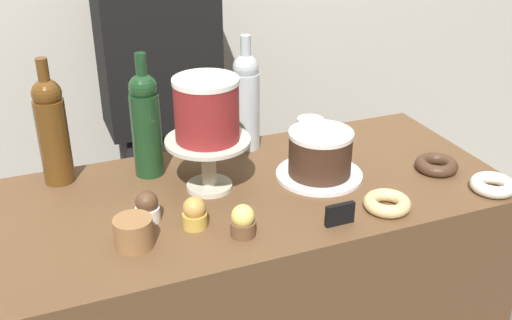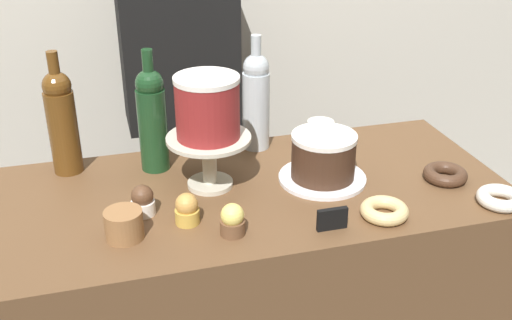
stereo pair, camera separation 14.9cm
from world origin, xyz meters
name	(u,v)px [view 2 (the right image)]	position (x,y,z in m)	size (l,w,h in m)	color
cake_stand_pedestal	(209,153)	(-0.11, 0.05, 0.99)	(0.21, 0.21, 0.14)	beige
white_layer_cake	(207,107)	(-0.11, 0.05, 1.11)	(0.16, 0.16, 0.15)	maroon
silver_serving_platter	(323,178)	(0.18, 0.00, 0.90)	(0.23, 0.23, 0.01)	white
chocolate_round_cake	(324,156)	(0.18, 0.00, 0.96)	(0.17, 0.17, 0.12)	#3D2619
wine_bottle_green	(152,118)	(-0.23, 0.18, 1.04)	(0.08, 0.08, 0.33)	#193D1E
wine_bottle_clear	(256,99)	(0.07, 0.24, 1.04)	(0.08, 0.08, 0.33)	#B2BCC1
wine_bottle_amber	(62,120)	(-0.45, 0.23, 1.04)	(0.08, 0.08, 0.33)	#5B3814
cupcake_lemon	(232,220)	(-0.10, -0.18, 0.93)	(0.06, 0.06, 0.07)	brown
cupcake_chocolate	(143,201)	(-0.28, -0.05, 0.93)	(0.06, 0.06, 0.07)	white
cupcake_caramel	(187,209)	(-0.19, -0.11, 0.93)	(0.06, 0.06, 0.07)	gold
donut_sugar	(500,198)	(0.54, -0.23, 0.91)	(0.11, 0.11, 0.03)	silver
donut_glazed	(384,211)	(0.25, -0.21, 0.91)	(0.11, 0.11, 0.03)	#E0C17F
donut_chocolate	(445,174)	(0.48, -0.08, 0.91)	(0.11, 0.11, 0.03)	#472D1E
cookie_stack	(124,225)	(-0.33, -0.14, 0.93)	(0.08, 0.08, 0.07)	olive
price_sign_chalkboard	(332,219)	(0.11, -0.22, 0.92)	(0.07, 0.01, 0.05)	black
coffee_cup_ceramic	(320,135)	(0.24, 0.18, 0.94)	(0.08, 0.08, 0.08)	silver
barista_figure	(183,123)	(-0.09, 0.60, 0.84)	(0.36, 0.22, 1.60)	black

